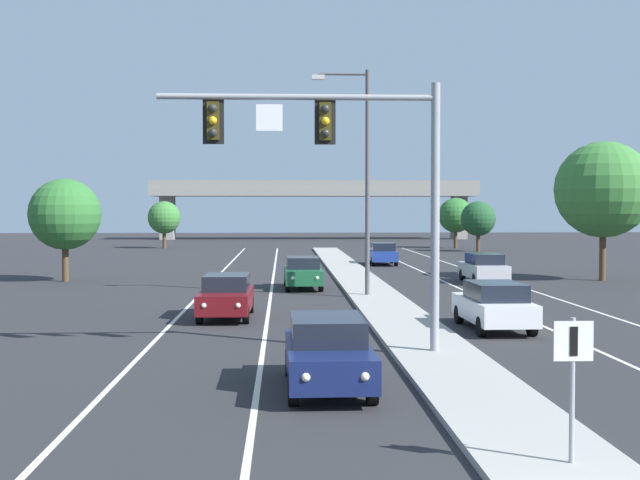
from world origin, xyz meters
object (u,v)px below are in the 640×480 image
overhead_signal_mast (346,158)px  car_receding_white (494,305)px  car_oncoming_navy (328,352)px  tree_far_left_a (164,218)px  car_oncoming_darkred (226,296)px  tree_far_right_c (603,190)px  street_lamp_median (363,168)px  tree_far_right_b (478,219)px  car_receding_silver (484,268)px  tree_far_right_a (456,215)px  car_oncoming_green (303,272)px  car_receding_blue (383,253)px  median_sign_post (573,368)px  tree_far_left_c (65,214)px

overhead_signal_mast → car_receding_white: (5.25, 4.70, -4.52)m
car_oncoming_navy → tree_far_left_a: (-13.00, 65.65, 2.29)m
car_oncoming_darkred → tree_far_right_c: size_ratio=0.58×
street_lamp_median → tree_far_right_b: street_lamp_median is taller
car_receding_white → car_receding_silver: (3.88, 17.16, 0.00)m
tree_far_right_b → tree_far_right_c: size_ratio=0.61×
overhead_signal_mast → tree_far_right_c: 27.91m
car_receding_white → tree_far_right_a: (10.58, 56.05, 2.52)m
overhead_signal_mast → car_oncoming_green: size_ratio=1.67×
car_receding_blue → tree_far_right_a: 26.71m
car_receding_blue → car_oncoming_green: bearing=-109.4°
street_lamp_median → car_receding_silver: street_lamp_median is taller
median_sign_post → tree_far_right_a: (13.18, 70.62, 1.75)m
overhead_signal_mast → street_lamp_median: size_ratio=0.75×
car_receding_silver → tree_far_right_a: bearing=80.2°
overhead_signal_mast → car_oncoming_darkred: bearing=115.0°
overhead_signal_mast → car_oncoming_green: overhead_signal_mast is taller
overhead_signal_mast → tree_far_right_b: size_ratio=1.60×
car_receding_silver → car_oncoming_navy: bearing=-110.9°
car_oncoming_green → overhead_signal_mast: bearing=-87.9°
car_oncoming_darkred → tree_far_right_a: bearing=69.6°
car_oncoming_green → car_receding_blue: same height
car_receding_silver → car_receding_blue: size_ratio=1.00×
car_receding_white → car_receding_blue: size_ratio=1.00×
car_oncoming_green → tree_far_right_a: tree_far_right_a is taller
street_lamp_median → tree_far_right_c: street_lamp_median is taller
car_receding_blue → tree_far_right_c: bearing=-51.7°
tree_far_left_a → tree_far_left_c: size_ratio=0.85×
tree_far_left_c → median_sign_post: bearing=-64.1°
overhead_signal_mast → median_sign_post: overhead_signal_mast is taller
car_receding_silver → tree_far_left_a: 46.02m
street_lamp_median → tree_far_right_a: street_lamp_median is taller
car_oncoming_darkred → car_receding_blue: size_ratio=1.00×
overhead_signal_mast → car_receding_white: size_ratio=1.67×
car_receding_white → car_receding_silver: 17.60m
street_lamp_median → car_oncoming_darkred: street_lamp_median is taller
tree_far_right_a → car_oncoming_navy: bearing=-104.4°
car_receding_silver → tree_far_right_a: 39.54m
street_lamp_median → car_oncoming_navy: street_lamp_median is taller
car_oncoming_green → tree_far_right_b: size_ratio=0.95×
street_lamp_median → car_receding_white: (3.40, -9.88, -4.97)m
tree_far_right_a → overhead_signal_mast: bearing=-104.6°
overhead_signal_mast → tree_far_right_c: bearing=54.9°
tree_far_right_c → car_receding_silver: bearing=-172.0°
car_receding_silver → tree_far_left_c: bearing=175.8°
car_oncoming_navy → car_receding_white: (5.96, 8.60, 0.00)m
tree_far_right_c → street_lamp_median: bearing=-149.8°
overhead_signal_mast → tree_far_right_c: size_ratio=0.97×
car_receding_white → overhead_signal_mast: bearing=-138.2°
median_sign_post → tree_far_left_a: size_ratio=0.46×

